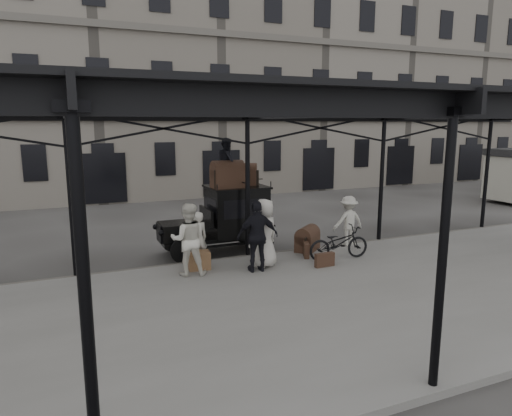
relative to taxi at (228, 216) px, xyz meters
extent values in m
plane|color=#383533|center=(0.27, -3.09, -1.20)|extent=(120.00, 120.00, 0.00)
cube|color=slate|center=(0.27, -5.09, -1.13)|extent=(28.00, 8.00, 0.15)
cylinder|color=black|center=(10.27, -1.09, 0.95)|extent=(0.14, 0.14, 4.30)
cylinder|color=black|center=(0.27, -1.09, 0.95)|extent=(0.14, 0.14, 4.30)
cylinder|color=black|center=(0.27, -8.89, 0.95)|extent=(0.14, 0.14, 4.30)
cube|color=black|center=(0.27, -1.09, 3.28)|extent=(22.00, 0.10, 0.45)
cube|color=black|center=(0.27, -8.89, 3.28)|extent=(22.00, 0.10, 0.45)
cube|color=black|center=(0.27, -4.79, 3.45)|extent=(22.50, 9.00, 0.08)
cube|color=silver|center=(0.27, -4.79, 3.52)|extent=(18.00, 7.00, 0.04)
cube|color=slate|center=(0.27, 14.91, 5.80)|extent=(64.00, 8.00, 14.00)
cylinder|color=black|center=(-1.68, -0.72, -0.80)|extent=(0.80, 0.10, 0.80)
cylinder|color=black|center=(-1.68, 0.72, -0.80)|extent=(0.80, 0.10, 0.80)
cylinder|color=black|center=(0.92, -0.72, -0.80)|extent=(0.80, 0.10, 0.80)
cylinder|color=black|center=(0.92, 0.72, -0.80)|extent=(0.80, 0.10, 0.80)
cube|color=black|center=(-0.43, 0.00, -0.65)|extent=(3.60, 1.25, 0.12)
cube|color=black|center=(-1.78, 0.00, -0.35)|extent=(0.90, 1.00, 0.55)
cube|color=black|center=(-2.25, 0.00, -0.35)|extent=(0.06, 0.70, 0.55)
cube|color=black|center=(-0.98, 0.00, -0.25)|extent=(0.70, 1.30, 0.10)
cube|color=black|center=(0.32, 0.00, 0.15)|extent=(1.80, 1.45, 1.55)
cube|color=black|center=(0.32, -0.73, 0.35)|extent=(1.40, 0.02, 0.60)
cube|color=black|center=(0.32, 0.00, 0.95)|extent=(1.90, 1.55, 0.06)
imported|color=beige|center=(-1.42, -1.44, -0.27)|extent=(0.62, 0.45, 1.56)
imported|color=silver|center=(-1.90, -2.23, -0.07)|extent=(1.12, 0.97, 1.96)
imported|color=beige|center=(0.26, -2.39, -0.07)|extent=(1.12, 0.93, 1.97)
imported|color=black|center=(-0.07, -2.67, -0.06)|extent=(1.21, 0.61, 1.98)
imported|color=beige|center=(3.82, -1.29, -0.22)|extent=(1.09, 0.65, 1.67)
imported|color=black|center=(2.62, -2.58, -0.55)|extent=(1.97, 0.81, 1.01)
imported|color=black|center=(-0.03, -0.10, 1.76)|extent=(0.71, 0.85, 1.58)
cube|color=olive|center=(-1.52, -1.85, -0.80)|extent=(0.64, 0.51, 0.50)
cube|color=#3F291D|center=(1.85, -1.96, -0.83)|extent=(0.38, 0.61, 0.45)
cube|color=#3F291D|center=(1.85, -3.05, -0.85)|extent=(0.61, 0.17, 0.40)
camera|label=1|loc=(-4.85, -13.84, 2.98)|focal=32.00mm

